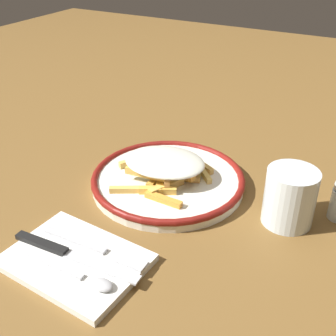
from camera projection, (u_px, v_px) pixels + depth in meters
name	position (u px, v px, depth m)	size (l,w,h in m)	color
ground_plane	(168.00, 186.00, 0.79)	(2.60, 2.60, 0.00)	brown
plate	(168.00, 180.00, 0.79)	(0.28, 0.28, 0.02)	silver
fries_heap	(164.00, 167.00, 0.77)	(0.19, 0.18, 0.04)	#E4B151
napkin	(75.00, 261.00, 0.61)	(0.14, 0.19, 0.01)	white
fork	(94.00, 248.00, 0.62)	(0.02, 0.18, 0.01)	silver
knife	(64.00, 252.00, 0.61)	(0.03, 0.21, 0.01)	black
spoon	(82.00, 277.00, 0.57)	(0.02, 0.15, 0.01)	silver
water_glass	(290.00, 197.00, 0.68)	(0.08, 0.08, 0.09)	silver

